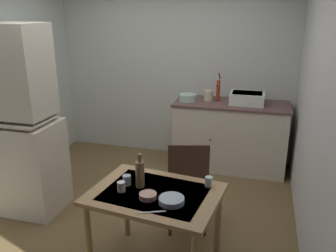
% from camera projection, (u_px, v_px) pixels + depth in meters
% --- Properties ---
extents(ground_plane, '(4.54, 4.54, 0.00)m').
position_uv_depth(ground_plane, '(134.00, 212.00, 3.90)').
color(ground_plane, brown).
extents(wall_back, '(3.52, 0.10, 2.54)m').
position_uv_depth(wall_back, '(175.00, 70.00, 5.16)').
color(wall_back, silver).
rests_on(wall_back, ground).
extents(wall_right, '(0.10, 3.64, 2.54)m').
position_uv_depth(wall_right, '(321.00, 114.00, 3.05)').
color(wall_right, silver).
rests_on(wall_right, ground).
extents(hutch_cabinet, '(0.90, 0.56, 2.00)m').
position_uv_depth(hutch_cabinet, '(15.00, 128.00, 3.73)').
color(hutch_cabinet, beige).
rests_on(hutch_cabinet, ground).
extents(counter_cabinet, '(1.52, 0.64, 0.93)m').
position_uv_depth(counter_cabinet, '(230.00, 136.00, 4.86)').
color(counter_cabinet, beige).
rests_on(counter_cabinet, ground).
extents(sink_basin, '(0.44, 0.34, 0.15)m').
position_uv_depth(sink_basin, '(247.00, 98.00, 4.64)').
color(sink_basin, silver).
rests_on(sink_basin, counter_cabinet).
extents(hand_pump, '(0.05, 0.27, 0.39)m').
position_uv_depth(hand_pump, '(218.00, 89.00, 4.74)').
color(hand_pump, maroon).
rests_on(hand_pump, counter_cabinet).
extents(mixing_bowl_counter, '(0.23, 0.23, 0.09)m').
position_uv_depth(mixing_bowl_counter, '(188.00, 97.00, 4.79)').
color(mixing_bowl_counter, '#ADD1C1').
rests_on(mixing_bowl_counter, counter_cabinet).
extents(stoneware_crock, '(0.12, 0.12, 0.14)m').
position_uv_depth(stoneware_crock, '(209.00, 95.00, 4.81)').
color(stoneware_crock, beige).
rests_on(stoneware_crock, counter_cabinet).
extents(dining_table, '(1.11, 0.88, 0.73)m').
position_uv_depth(dining_table, '(155.00, 203.00, 2.88)').
color(dining_table, '#A48357').
rests_on(dining_table, ground).
extents(chair_far_side, '(0.49, 0.49, 0.97)m').
position_uv_depth(chair_far_side, '(188.00, 184.00, 3.44)').
color(chair_far_side, '#503323').
rests_on(chair_far_side, ground).
extents(serving_bowl_wide, '(0.20, 0.20, 0.04)m').
position_uv_depth(serving_bowl_wide, '(171.00, 200.00, 2.69)').
color(serving_bowl_wide, '#9EB2C6').
rests_on(serving_bowl_wide, dining_table).
extents(soup_bowl_small, '(0.14, 0.14, 0.04)m').
position_uv_depth(soup_bowl_small, '(148.00, 196.00, 2.75)').
color(soup_bowl_small, tan).
rests_on(soup_bowl_small, dining_table).
extents(mug_dark, '(0.06, 0.06, 0.08)m').
position_uv_depth(mug_dark, '(209.00, 182.00, 2.93)').
color(mug_dark, '#ADD1C1').
rests_on(mug_dark, dining_table).
extents(mug_tall, '(0.07, 0.07, 0.08)m').
position_uv_depth(mug_tall, '(121.00, 187.00, 2.85)').
color(mug_tall, white).
rests_on(mug_tall, dining_table).
extents(teacup_cream, '(0.07, 0.07, 0.08)m').
position_uv_depth(teacup_cream, '(127.00, 180.00, 2.96)').
color(teacup_cream, '#9EB2C6').
rests_on(teacup_cream, dining_table).
extents(glass_bottle, '(0.07, 0.07, 0.29)m').
position_uv_depth(glass_bottle, '(140.00, 173.00, 2.90)').
color(glass_bottle, olive).
rests_on(glass_bottle, dining_table).
extents(table_knife, '(0.20, 0.10, 0.00)m').
position_uv_depth(table_knife, '(151.00, 212.00, 2.57)').
color(table_knife, silver).
rests_on(table_knife, dining_table).
extents(teaspoon_near_bowl, '(0.08, 0.13, 0.00)m').
position_uv_depth(teaspoon_near_bowl, '(139.00, 175.00, 3.14)').
color(teaspoon_near_bowl, beige).
rests_on(teaspoon_near_bowl, dining_table).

